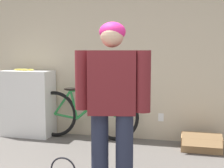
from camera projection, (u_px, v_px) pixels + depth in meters
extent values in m
cube|color=beige|center=(126.00, 53.00, 4.72)|extent=(8.00, 0.06, 2.60)
cube|color=white|center=(161.00, 117.00, 4.66)|extent=(0.08, 0.01, 0.12)
cube|color=white|center=(28.00, 103.00, 4.93)|extent=(0.80, 0.40, 1.03)
cylinder|color=#23283D|center=(100.00, 153.00, 2.93)|extent=(0.16, 0.16, 0.77)
cylinder|color=#23283D|center=(124.00, 155.00, 2.87)|extent=(0.16, 0.16, 0.77)
cube|color=maroon|center=(112.00, 82.00, 2.83)|extent=(0.47, 0.31, 0.58)
cylinder|color=maroon|center=(82.00, 80.00, 2.89)|extent=(0.14, 0.14, 0.55)
cylinder|color=maroon|center=(143.00, 81.00, 2.76)|extent=(0.14, 0.14, 0.55)
sphere|color=#DBB28E|center=(112.00, 36.00, 2.78)|extent=(0.21, 0.21, 0.21)
ellipsoid|color=#EA2884|center=(112.00, 32.00, 2.79)|extent=(0.24, 0.22, 0.18)
torus|color=black|center=(55.00, 114.00, 4.86)|extent=(0.72, 0.06, 0.72)
torus|color=black|center=(115.00, 117.00, 4.64)|extent=(0.72, 0.06, 0.72)
cylinder|color=#237A38|center=(66.00, 116.00, 4.82)|extent=(0.37, 0.04, 0.09)
cylinder|color=#237A38|center=(63.00, 102.00, 4.80)|extent=(0.30, 0.04, 0.40)
cylinder|color=#237A38|center=(74.00, 105.00, 4.77)|extent=(0.13, 0.04, 0.44)
cylinder|color=#237A38|center=(92.00, 106.00, 4.70)|extent=(0.51, 0.05, 0.44)
cylinder|color=#237A38|center=(89.00, 92.00, 4.69)|extent=(0.58, 0.04, 0.05)
cylinder|color=#237A38|center=(111.00, 105.00, 4.63)|extent=(0.15, 0.04, 0.37)
cylinder|color=#237A38|center=(109.00, 91.00, 4.62)|extent=(0.07, 0.03, 0.08)
cylinder|color=#237A38|center=(110.00, 89.00, 4.61)|extent=(0.03, 0.46, 0.02)
ellipsoid|color=black|center=(71.00, 89.00, 4.75)|extent=(0.22, 0.08, 0.05)
ellipsoid|color=#EAD64C|center=(24.00, 70.00, 4.86)|extent=(0.16, 0.03, 0.03)
ellipsoid|color=#EAD64C|center=(19.00, 70.00, 4.90)|extent=(0.15, 0.09, 0.03)
ellipsoid|color=#EAD64C|center=(31.00, 70.00, 4.85)|extent=(0.14, 0.09, 0.03)
sphere|color=brown|center=(16.00, 69.00, 4.92)|extent=(0.02, 0.02, 0.02)
cube|color=#A87F51|center=(201.00, 143.00, 4.23)|extent=(0.53, 0.36, 0.20)
cube|color=#A87F51|center=(202.00, 140.00, 4.04)|extent=(0.51, 0.13, 0.16)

